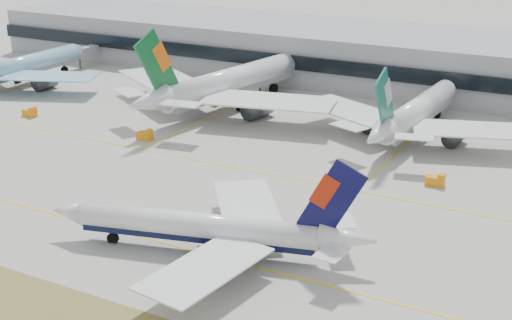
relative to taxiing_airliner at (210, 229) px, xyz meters
The scene contains 9 objects.
ground 8.01m from the taxiing_airliner, 137.28° to the left, with size 3000.00×3000.00×0.00m, color #99978F.
taxiing_airliner is the anchor object (origin of this frame).
widebody_korean 123.47m from the taxiing_airliner, 148.27° to the left, with size 57.21×55.76×20.39m.
widebody_eva 81.38m from the taxiing_airliner, 118.88° to the left, with size 68.78×68.03×24.83m.
widebody_cathay 72.81m from the taxiing_airliner, 81.32° to the left, with size 58.10×56.85×20.73m.
terminal 119.60m from the taxiing_airliner, 92.40° to the left, with size 280.00×43.10×15.00m.
gse_b 58.71m from the taxiing_airliner, 136.37° to the left, with size 3.55×2.00×2.60m.
gse_a 89.63m from the taxiing_airliner, 152.29° to the left, with size 3.55×2.00×2.60m.
gse_c 50.33m from the taxiing_airliner, 62.09° to the left, with size 3.55×2.00×2.60m.
Camera 1 is at (58.18, -88.43, 51.87)m, focal length 50.00 mm.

